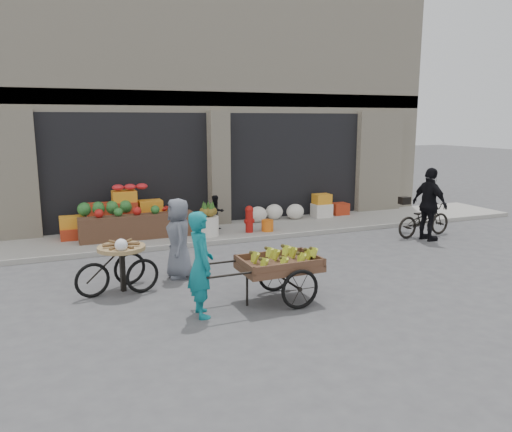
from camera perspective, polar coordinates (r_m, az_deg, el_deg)
name	(u,v)px	position (r m, az deg, el deg)	size (l,w,h in m)	color
ground	(299,277)	(9.90, 4.94, -6.93)	(80.00, 80.00, 0.00)	#424244
sidewalk	(230,231)	(13.53, -3.01, -1.75)	(18.00, 2.20, 0.12)	gray
building	(189,109)	(16.97, -7.63, 12.00)	(14.00, 6.45, 7.00)	beige
fruit_display	(134,214)	(13.09, -13.75, 0.25)	(3.10, 1.12, 1.24)	#B03218
pineapple_bin	(208,226)	(12.77, -5.45, -1.13)	(0.52, 0.52, 0.50)	silver
fire_hydrant	(249,218)	(13.05, -0.78, -0.22)	(0.22, 0.22, 0.71)	#A5140F
orange_bucket	(267,225)	(13.24, 1.32, -1.09)	(0.32, 0.32, 0.30)	orange
right_bay_goods	(305,209)	(15.03, 5.66, 0.85)	(3.35, 0.60, 0.70)	silver
seated_person	(216,213)	(13.41, -4.58, 0.40)	(0.45, 0.35, 0.93)	black
banana_cart	(277,262)	(8.39, 2.37, -5.31)	(2.27, 1.01, 0.94)	brown
vendor_woman	(201,264)	(7.80, -6.34, -5.50)	(0.61, 0.40, 1.67)	#0F7079
tricycle_cart	(122,261)	(9.22, -15.10, -4.97)	(1.46, 1.03, 0.95)	#9E7F51
vendor_grey	(179,238)	(9.77, -8.84, -2.52)	(0.76, 0.50, 1.56)	slate
bicycle	(424,220)	(13.84, 18.63, -0.38)	(0.60, 1.72, 0.90)	black
cyclist	(430,204)	(13.33, 19.22, 1.26)	(1.09, 0.45, 1.86)	black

